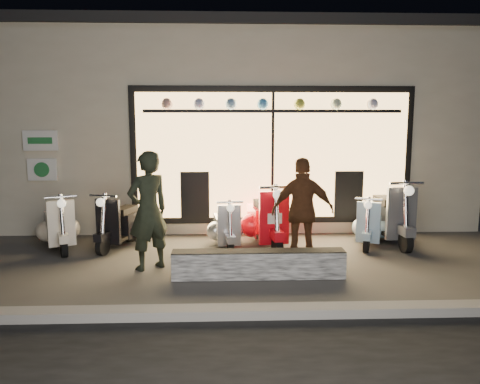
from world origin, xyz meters
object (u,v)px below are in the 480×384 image
(scooter_silver, at_px, (226,227))
(scooter_red, at_px, (266,220))
(woman, at_px, (303,211))
(graffiti_barrier, at_px, (258,264))
(man, at_px, (148,211))

(scooter_silver, height_order, scooter_red, scooter_red)
(scooter_red, height_order, woman, woman)
(graffiti_barrier, height_order, scooter_red, scooter_red)
(scooter_silver, bearing_deg, scooter_red, -1.10)
(graffiti_barrier, relative_size, scooter_red, 1.55)
(man, height_order, woman, man)
(graffiti_barrier, relative_size, scooter_silver, 1.99)
(scooter_silver, bearing_deg, man, -139.38)
(scooter_silver, relative_size, woman, 0.74)
(graffiti_barrier, bearing_deg, man, 163.29)
(scooter_silver, relative_size, scooter_red, 0.78)
(scooter_red, xyz_separation_m, woman, (0.47, -1.11, 0.38))
(graffiti_barrier, distance_m, woman, 1.20)
(graffiti_barrier, bearing_deg, woman, 43.34)
(graffiti_barrier, distance_m, scooter_silver, 1.80)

